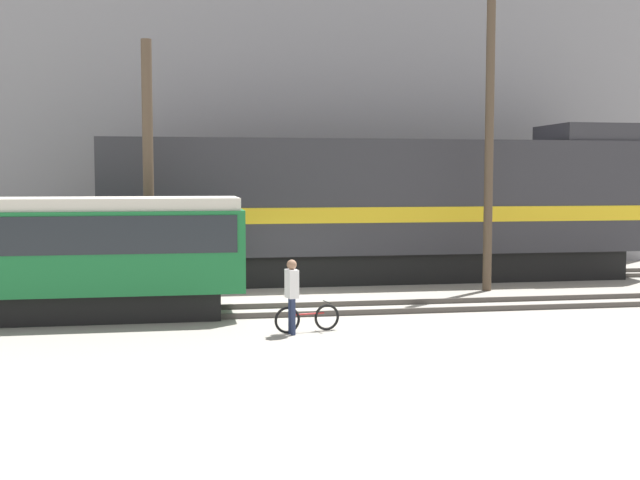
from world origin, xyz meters
TOP-DOWN VIEW (x-y plane):
  - ground_plane at (0.00, 0.00)m, footprint 120.00×120.00m
  - track_near at (0.00, -1.34)m, footprint 60.00×1.50m
  - track_far at (0.00, 4.53)m, footprint 60.00×1.51m
  - building_backdrop at (0.00, 11.94)m, footprint 32.16×6.00m
  - freight_locomotive at (3.60, 4.53)m, footprint 18.25×3.04m
  - streetcar at (-6.57, -1.34)m, footprint 9.90×2.54m
  - bicycle at (-0.34, -4.01)m, footprint 1.55×0.52m
  - person at (-0.73, -4.25)m, footprint 0.29×0.40m
  - utility_pole_left at (-4.04, 1.59)m, footprint 0.30×0.30m
  - utility_pole_center at (6.18, 1.59)m, footprint 0.27×0.27m

SIDE VIEW (x-z plane):
  - ground_plane at x=0.00m, z-range 0.00..0.00m
  - track_near at x=0.00m, z-range 0.00..0.14m
  - track_far at x=0.00m, z-range 0.00..0.14m
  - bicycle at x=-0.34m, z-range -0.03..0.65m
  - person at x=-0.73m, z-range 0.18..1.87m
  - streetcar at x=-6.57m, z-range 0.21..3.22m
  - freight_locomotive at x=3.60m, z-range -0.18..5.15m
  - utility_pole_left at x=-4.04m, z-range 0.00..7.38m
  - utility_pole_center at x=6.18m, z-range 0.00..9.76m
  - building_backdrop at x=0.00m, z-range 0.00..11.31m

